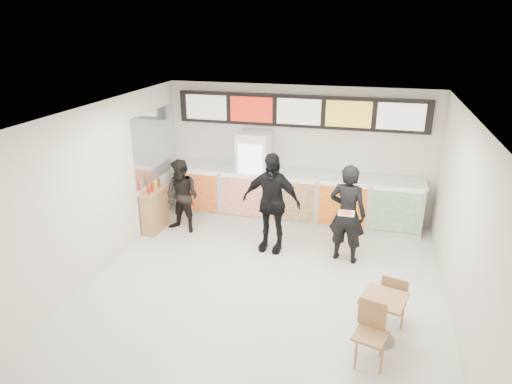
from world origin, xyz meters
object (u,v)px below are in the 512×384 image
(cafe_table, at_px, (382,311))
(condiment_ledge, at_px, (155,210))
(customer_left, at_px, (182,197))
(customer_mid, at_px, (271,202))
(service_counter, at_px, (294,197))
(customer_main, at_px, (347,214))
(drinks_fridge, at_px, (254,175))

(cafe_table, height_order, condiment_ledge, condiment_ledge)
(customer_left, bearing_deg, customer_mid, 2.97)
(service_counter, xyz_separation_m, condiment_ledge, (-2.82, -1.24, -0.11))
(customer_main, height_order, customer_mid, customer_mid)
(customer_main, bearing_deg, condiment_ledge, 7.63)
(customer_left, relative_size, condiment_ledge, 1.48)
(service_counter, height_order, customer_main, customer_main)
(drinks_fridge, height_order, condiment_ledge, drinks_fridge)
(service_counter, bearing_deg, customer_main, -50.87)
(customer_mid, bearing_deg, drinks_fridge, 122.11)
(customer_main, bearing_deg, customer_left, 5.42)
(customer_main, relative_size, customer_mid, 0.95)
(service_counter, distance_m, cafe_table, 4.29)
(drinks_fridge, relative_size, customer_mid, 1.00)
(cafe_table, bearing_deg, customer_mid, 148.51)
(service_counter, height_order, customer_left, customer_left)
(condiment_ledge, bearing_deg, service_counter, 23.67)
(condiment_ledge, bearing_deg, drinks_fridge, 33.60)
(customer_left, distance_m, cafe_table, 4.94)
(drinks_fridge, relative_size, cafe_table, 1.32)
(customer_left, height_order, customer_mid, customer_mid)
(drinks_fridge, relative_size, condiment_ledge, 1.85)
(customer_mid, distance_m, condiment_ledge, 2.69)
(drinks_fridge, distance_m, customer_left, 1.74)
(service_counter, distance_m, drinks_fridge, 1.03)
(service_counter, xyz_separation_m, customer_mid, (-0.20, -1.48, 0.42))
(customer_left, xyz_separation_m, cafe_table, (4.14, -2.68, -0.30))
(customer_main, relative_size, customer_left, 1.19)
(cafe_table, bearing_deg, customer_main, 122.70)
(customer_left, distance_m, condiment_ledge, 0.70)
(drinks_fridge, bearing_deg, customer_left, -137.48)
(customer_left, bearing_deg, service_counter, 39.87)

